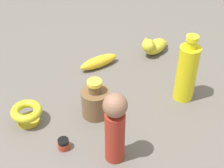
# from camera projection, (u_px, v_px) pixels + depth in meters

# --- Properties ---
(ground) EXTENTS (2.00, 2.00, 0.00)m
(ground) POSITION_uv_depth(u_px,v_px,m) (112.00, 95.00, 1.21)
(ground) COLOR #5B5651
(bottle_short) EXTENTS (0.09, 0.09, 0.14)m
(bottle_short) POSITION_uv_depth(u_px,v_px,m) (95.00, 101.00, 1.10)
(bottle_short) COLOR brown
(bottle_short) RESTS_ON ground
(bottle_tall) EXTENTS (0.07, 0.07, 0.25)m
(bottle_tall) POSITION_uv_depth(u_px,v_px,m) (187.00, 72.00, 1.14)
(bottle_tall) COLOR yellow
(bottle_tall) RESTS_ON ground
(nail_polish_jar) EXTENTS (0.04, 0.04, 0.04)m
(nail_polish_jar) POSITION_uv_depth(u_px,v_px,m) (64.00, 144.00, 1.00)
(nail_polish_jar) COLOR #AA3522
(nail_polish_jar) RESTS_ON ground
(person_figure_adult) EXTENTS (0.08, 0.08, 0.24)m
(person_figure_adult) POSITION_uv_depth(u_px,v_px,m) (115.00, 127.00, 0.91)
(person_figure_adult) COLOR #A12E20
(person_figure_adult) RESTS_ON ground
(cat_figurine) EXTENTS (0.13, 0.13, 0.09)m
(cat_figurine) POSITION_uv_depth(u_px,v_px,m) (154.00, 46.00, 1.41)
(cat_figurine) COLOR gold
(cat_figurine) RESTS_ON ground
(bowl) EXTENTS (0.10, 0.10, 0.06)m
(bowl) POSITION_uv_depth(u_px,v_px,m) (27.00, 113.00, 1.08)
(bowl) COLOR gold
(bowl) RESTS_ON ground
(banana) EXTENTS (0.12, 0.17, 0.05)m
(banana) POSITION_uv_depth(u_px,v_px,m) (99.00, 62.00, 1.34)
(banana) COLOR yellow
(banana) RESTS_ON ground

